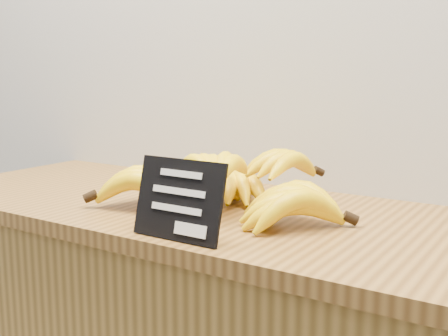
# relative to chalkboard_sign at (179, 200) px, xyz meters

# --- Properties ---
(counter_top) EXTENTS (1.48, 0.54, 0.03)m
(counter_top) POSITION_rel_chalkboard_sign_xyz_m (-0.02, 0.22, -0.08)
(counter_top) COLOR olive
(counter_top) RESTS_ON counter
(chalkboard_sign) EXTENTS (0.17, 0.04, 0.13)m
(chalkboard_sign) POSITION_rel_chalkboard_sign_xyz_m (0.00, 0.00, 0.00)
(chalkboard_sign) COLOR black
(chalkboard_sign) RESTS_ON counter_top
(banana_pile) EXTENTS (0.54, 0.34, 0.12)m
(banana_pile) POSITION_rel_chalkboard_sign_xyz_m (-0.05, 0.22, -0.02)
(banana_pile) COLOR yellow
(banana_pile) RESTS_ON counter_top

